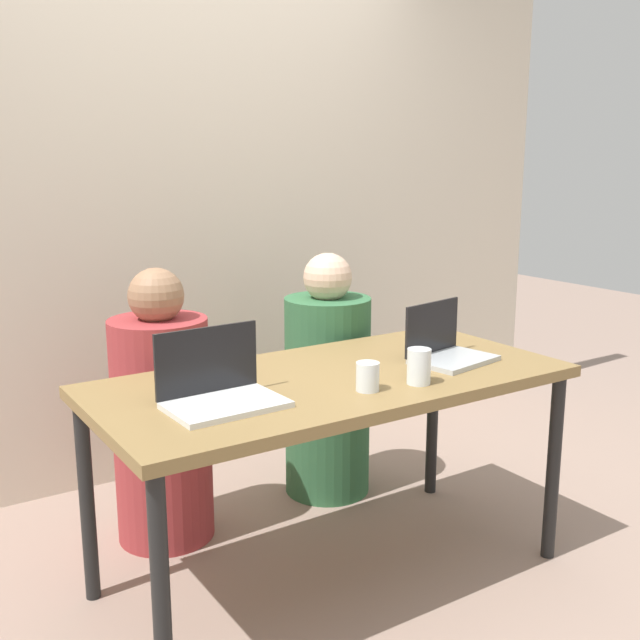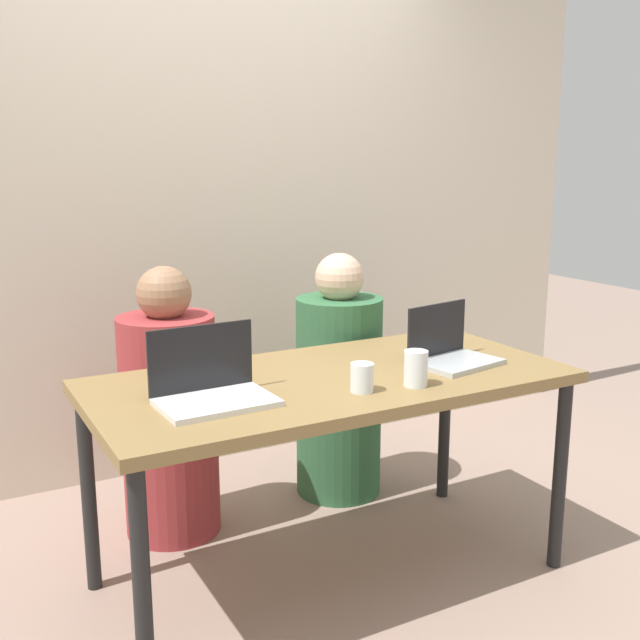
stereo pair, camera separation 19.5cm
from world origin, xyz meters
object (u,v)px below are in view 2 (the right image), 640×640
at_px(person_on_left, 170,417).
at_px(water_glass_right, 416,371).
at_px(laptop_front_left, 211,386).
at_px(water_glass_center, 363,379).
at_px(person_on_right, 339,388).
at_px(laptop_front_right, 450,351).

relative_size(person_on_left, water_glass_right, 9.18).
xyz_separation_m(laptop_front_left, water_glass_center, (0.46, -0.13, -0.01)).
bearing_deg(person_on_right, water_glass_right, 78.86).
height_order(person_on_right, laptop_front_left, person_on_right).
height_order(laptop_front_left, water_glass_center, laptop_front_left).
relative_size(person_on_right, laptop_front_right, 3.29).
distance_m(laptop_front_left, water_glass_right, 0.66).
distance_m(water_glass_center, water_glass_right, 0.19).
distance_m(laptop_front_left, water_glass_center, 0.48).
xyz_separation_m(person_on_right, water_glass_center, (-0.38, -0.81, 0.31)).
relative_size(person_on_left, laptop_front_right, 3.28).
distance_m(person_on_left, water_glass_right, 1.07).
bearing_deg(laptop_front_right, person_on_left, 130.76).
distance_m(person_on_left, person_on_right, 0.77).
distance_m(person_on_right, laptop_front_right, 0.75).
height_order(laptop_front_right, water_glass_right, laptop_front_right).
relative_size(laptop_front_left, water_glass_center, 3.77).
bearing_deg(laptop_front_left, water_glass_right, -16.44).
distance_m(person_on_right, laptop_front_left, 1.13).
height_order(person_on_right, water_glass_center, person_on_right).
bearing_deg(laptop_front_left, person_on_left, 82.22).
bearing_deg(laptop_front_left, laptop_front_right, -1.77).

